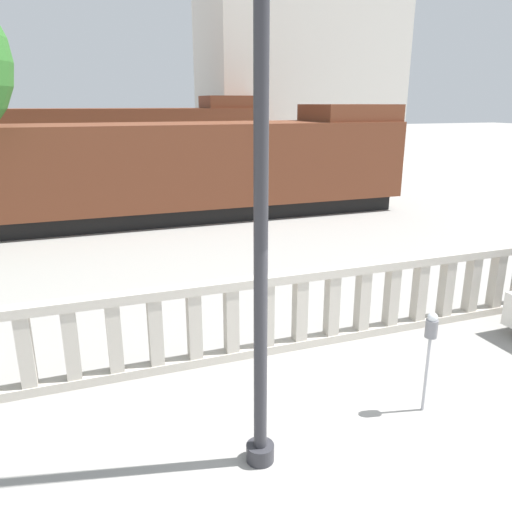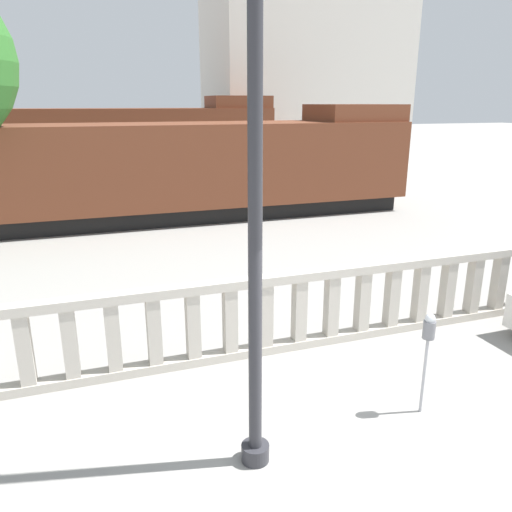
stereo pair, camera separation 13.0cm
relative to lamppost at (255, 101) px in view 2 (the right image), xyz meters
The scene contains 6 objects.
ground_plane 4.19m from the lamppost, 33.63° to the right, with size 160.00×160.00×0.00m, color gray.
balustrade 4.21m from the lamppost, 61.51° to the left, with size 14.39×0.24×1.31m.
lamppost is the anchor object (origin of this frame).
parking_meter 3.67m from the lamppost, ahead, with size 0.15×0.15×1.39m.
train_near 13.15m from the lamppost, 104.27° to the left, with size 26.34×3.02×3.84m.
building_block 28.71m from the lamppost, 64.77° to the left, with size 11.69×6.89×12.17m.
Camera 2 is at (-2.83, -3.62, 3.88)m, focal length 35.00 mm.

